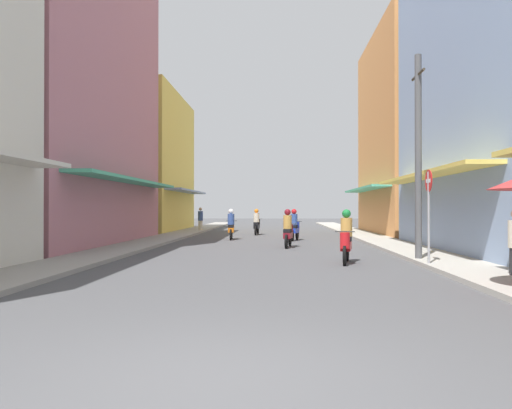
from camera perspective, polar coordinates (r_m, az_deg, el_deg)
ground_plane at (r=24.95m, az=1.42°, el=-4.14°), size 107.00×107.00×0.00m
sidewalk_left at (r=25.64m, az=-10.76°, el=-3.90°), size 1.91×56.64×0.12m
sidewalk_right at (r=25.41m, az=13.73°, el=-3.93°), size 1.91×56.64×0.12m
building_left_mid at (r=24.00m, az=-22.31°, el=12.50°), size 7.05×13.39×13.96m
building_left_far at (r=35.80m, az=-13.41°, el=4.62°), size 7.05×10.94×9.54m
building_right_far at (r=32.38m, az=18.61°, el=7.73°), size 7.05×11.49×12.41m
motorbike_red at (r=14.72m, az=10.35°, el=-3.95°), size 0.61×1.79×1.58m
motorbike_maroon at (r=20.32m, az=3.72°, el=-2.99°), size 0.56×1.80×1.58m
motorbike_blue at (r=24.79m, az=4.48°, el=-2.53°), size 0.64×1.78×1.58m
motorbike_black at (r=30.04m, az=0.08°, el=-2.17°), size 0.55×1.81×1.58m
motorbike_orange at (r=25.47m, az=-2.89°, el=-2.48°), size 0.55×1.81×1.58m
pedestrian_midway at (r=33.98m, az=-6.42°, el=-1.75°), size 0.34×0.34×1.67m
utility_pole at (r=15.56m, az=18.21°, el=5.36°), size 0.20×1.20×6.20m
street_sign_no_entry at (r=14.16m, az=19.29°, el=0.03°), size 0.07×0.60×2.65m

